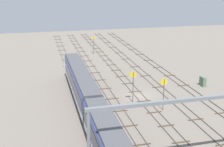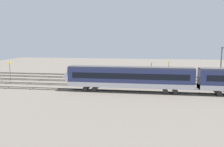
# 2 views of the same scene
# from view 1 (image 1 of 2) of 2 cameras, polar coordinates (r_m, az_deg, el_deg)

# --- Properties ---
(ground_plane) EXTENTS (143.86, 143.86, 0.00)m
(ground_plane) POSITION_cam_1_polar(r_m,az_deg,el_deg) (52.98, 5.21, -4.32)
(ground_plane) COLOR slate
(track_near_foreground) EXTENTS (127.86, 2.40, 0.16)m
(track_near_foreground) POSITION_cam_1_polar(r_m,az_deg,el_deg) (56.85, 14.78, -3.23)
(track_near_foreground) COLOR #59544C
(track_near_foreground) RESTS_ON ground
(track_second_near) EXTENTS (127.86, 2.40, 0.16)m
(track_second_near) POSITION_cam_1_polar(r_m,az_deg,el_deg) (54.71, 10.17, -3.73)
(track_second_near) COLOR #59544C
(track_second_near) RESTS_ON ground
(track_middle) EXTENTS (127.86, 2.40, 0.16)m
(track_middle) POSITION_cam_1_polar(r_m,az_deg,el_deg) (52.95, 5.21, -4.25)
(track_middle) COLOR #59544C
(track_middle) RESTS_ON ground
(track_second_far) EXTENTS (127.86, 2.40, 0.16)m
(track_second_far) POSITION_cam_1_polar(r_m,az_deg,el_deg) (51.62, -0.05, -4.77)
(track_second_far) COLOR #59544C
(track_second_far) RESTS_ON ground
(track_with_train) EXTENTS (127.86, 2.40, 0.16)m
(track_with_train) POSITION_cam_1_polar(r_m,az_deg,el_deg) (50.74, -5.55, -5.26)
(track_with_train) COLOR #59544C
(track_with_train) RESTS_ON ground
(overhead_gantry) EXTENTS (0.40, 25.21, 8.24)m
(overhead_gantry) POSITION_cam_1_polar(r_m,az_deg,el_deg) (32.78, 17.38, -6.86)
(overhead_gantry) COLOR slate
(overhead_gantry) RESTS_ON ground
(speed_sign_near_foreground) EXTENTS (0.14, 1.03, 5.30)m
(speed_sign_near_foreground) POSITION_cam_1_polar(r_m,az_deg,el_deg) (49.26, 4.01, -1.63)
(speed_sign_near_foreground) COLOR #4C4C51
(speed_sign_near_foreground) RESTS_ON ground
(speed_sign_mid_trackside) EXTENTS (0.14, 1.05, 5.15)m
(speed_sign_mid_trackside) POSITION_cam_1_polar(r_m,az_deg,el_deg) (46.90, 9.76, -2.94)
(speed_sign_mid_trackside) COLOR #4C4C51
(speed_sign_mid_trackside) RESTS_ON ground
(speed_sign_far_trackside) EXTENTS (0.14, 0.82, 4.85)m
(speed_sign_far_trackside) POSITION_cam_1_polar(r_m,az_deg,el_deg) (81.72, -3.48, 5.79)
(speed_sign_far_trackside) COLOR #4C4C51
(speed_sign_far_trackside) RESTS_ON ground
(relay_cabinet) EXTENTS (1.53, 0.66, 1.83)m
(relay_cabinet) POSITION_cam_1_polar(r_m,az_deg,el_deg) (59.94, 16.75, -1.46)
(relay_cabinet) COLOR #597259
(relay_cabinet) RESTS_ON ground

